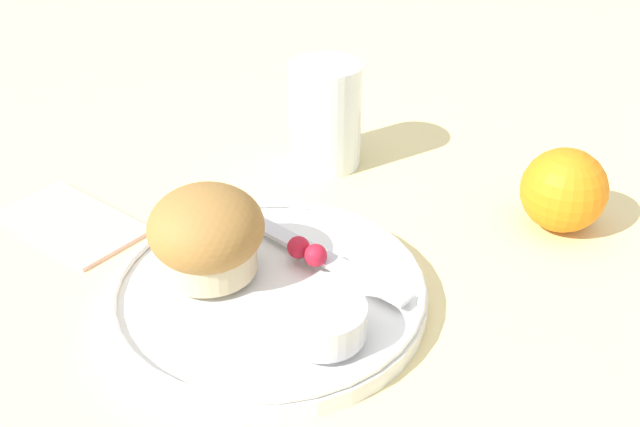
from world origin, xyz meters
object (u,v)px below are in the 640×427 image
(butter_knife, at_px, (323,257))
(orange_fruit, at_px, (564,190))
(muffin, at_px, (207,234))
(juice_glass, at_px, (325,115))

(butter_knife, height_order, orange_fruit, orange_fruit)
(orange_fruit, bearing_deg, muffin, -124.86)
(butter_knife, relative_size, juice_glass, 1.53)
(muffin, height_order, juice_glass, juice_glass)
(butter_knife, bearing_deg, orange_fruit, 62.63)
(butter_knife, xyz_separation_m, orange_fruit, (0.11, 0.19, 0.01))
(muffin, relative_size, orange_fruit, 1.18)
(muffin, xyz_separation_m, butter_knife, (0.06, 0.06, -0.03))
(muffin, distance_m, juice_glass, 0.22)
(butter_knife, bearing_deg, muffin, -130.28)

